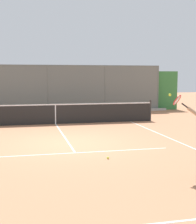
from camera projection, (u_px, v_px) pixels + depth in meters
ground_plane at (69, 144)px, 11.08m from camera, size 60.00×60.00×0.00m
court_line_markings at (76, 154)px, 9.57m from camera, size 7.61×10.97×0.01m
fence_backdrop at (47, 92)px, 20.59m from camera, size 17.58×1.37×2.97m
tennis_net at (55, 114)px, 15.51m from camera, size 9.78×0.09×1.07m
tennis_ball_near_net at (108, 158)px, 9.03m from camera, size 0.07×0.07×0.07m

